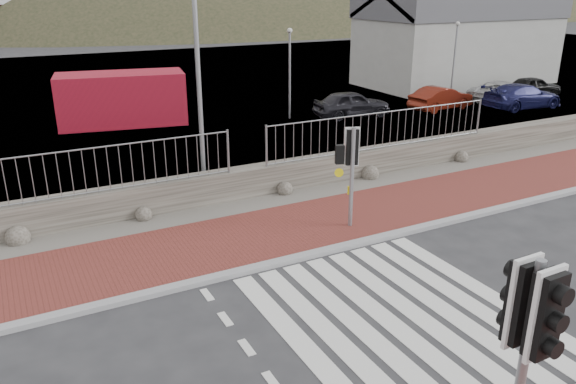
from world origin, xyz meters
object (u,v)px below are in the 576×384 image
traffic_signal_near (530,327)px  car_c (522,96)px  car_a (352,104)px  car_b (441,98)px  shipping_container (122,99)px  streetlight (202,46)px  car_e (533,86)px  traffic_signal_far (351,157)px  car_d (502,92)px

traffic_signal_near → car_c: size_ratio=0.73×
car_c → car_a: bearing=78.8°
car_a → car_b: 4.93m
car_b → shipping_container: bearing=67.2°
streetlight → car_e: size_ratio=2.36×
traffic_signal_far → car_d: (16.29, 9.96, -1.35)m
car_a → car_e: size_ratio=1.12×
traffic_signal_near → car_a: size_ratio=0.85×
shipping_container → car_b: 15.43m
car_b → car_e: 7.12m
traffic_signal_far → shipping_container: traffic_signal_far is taller
traffic_signal_far → traffic_signal_near: bearing=91.1°
shipping_container → car_b: bearing=-5.8°
car_b → car_d: 4.06m
streetlight → car_c: 19.35m
car_e → shipping_container: bearing=85.9°
traffic_signal_near → car_b: bearing=49.5°
car_a → shipping_container: bearing=77.0°
car_a → car_c: (8.79, -2.37, -0.00)m
shipping_container → car_a: (9.93, -3.59, -0.52)m
traffic_signal_near → car_e: (21.90, 17.99, -1.68)m
traffic_signal_far → shipping_container: size_ratio=0.49×
traffic_signal_near → shipping_container: bearing=89.5°
traffic_signal_far → car_a: bearing=-104.2°
traffic_signal_far → car_d: size_ratio=0.63×
traffic_signal_near → streetlight: (0.24, 11.58, 2.10)m
traffic_signal_far → car_b: size_ratio=0.76×
traffic_signal_near → shipping_container: size_ratio=0.57×
streetlight → car_d: bearing=41.3°
car_e → car_c: bearing=128.3°
traffic_signal_near → car_c: (18.71, 15.98, -1.62)m
traffic_signal_far → streetlight: bearing=-40.4°
car_b → car_c: size_ratio=0.83×
traffic_signal_far → car_c: (16.15, 8.49, -1.31)m
car_a → car_d: 8.98m
car_d → car_e: size_ratio=1.29×
shipping_container → car_e: size_ratio=1.68×
car_a → car_b: size_ratio=1.04×
car_c → streetlight: bearing=107.3°
car_a → traffic_signal_far: bearing=152.7°
shipping_container → car_d: 19.40m
traffic_signal_near → traffic_signal_far: traffic_signal_near is taller
car_c → car_b: bearing=71.1°
streetlight → car_b: size_ratio=2.18×
shipping_container → car_b: (14.81, -4.32, -0.56)m
streetlight → car_c: bearing=37.2°
car_a → car_e: car_a is taller
shipping_container → car_e: shipping_container is taller
car_d → traffic_signal_far: bearing=109.6°
shipping_container → car_d: shipping_container is taller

